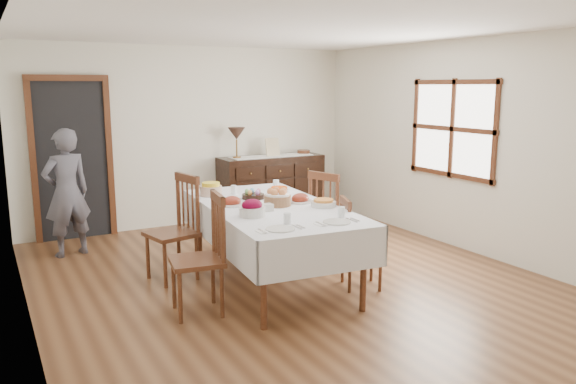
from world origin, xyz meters
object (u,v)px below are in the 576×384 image
dining_table (271,215)px  table_lamp (236,134)px  chair_right_near (357,243)px  chair_right_far (331,217)px  chair_left_far (176,227)px  person (66,189)px  sideboard (271,187)px  chair_left_near (203,254)px

dining_table → table_lamp: size_ratio=5.47×
chair_right_near → chair_right_far: chair_right_far is taller
chair_left_far → person: size_ratio=0.68×
chair_right_far → sideboard: size_ratio=0.67×
dining_table → sideboard: (1.36, 2.63, -0.25)m
dining_table → chair_left_near: bearing=-151.5°
chair_left_near → person: size_ratio=0.66×
chair_right_near → sideboard: 3.22m
sideboard → person: bearing=-169.5°
chair_left_near → table_lamp: table_lamp is taller
chair_right_near → sideboard: bearing=9.5°
dining_table → sideboard: sideboard is taller
chair_right_far → sideboard: bearing=-29.7°
chair_left_far → chair_right_near: size_ratio=1.20×
chair_left_far → table_lamp: table_lamp is taller
chair_right_near → chair_right_far: (0.21, 0.79, 0.08)m
chair_left_near → table_lamp: (1.67, 3.02, 0.77)m
dining_table → chair_left_far: size_ratio=2.26×
chair_right_far → chair_right_near: bearing=146.3°
person → chair_left_far: bearing=106.7°
table_lamp → chair_right_far: bearing=-86.9°
dining_table → chair_left_near: size_ratio=2.30×
table_lamp → dining_table: bearing=-106.6°
chair_right_far → person: (-2.61, 1.79, 0.28)m
sideboard → table_lamp: 1.01m
person → table_lamp: size_ratio=3.59×
dining_table → chair_left_far: bearing=147.2°
chair_right_far → sideboard: 2.40m
sideboard → chair_left_far: bearing=-137.2°
chair_right_far → person: bearing=36.4°
chair_left_near → chair_right_near: size_ratio=1.18×
chair_left_far → sideboard: size_ratio=0.69×
dining_table → chair_right_far: chair_right_far is taller
dining_table → chair_right_far: (0.92, 0.27, -0.19)m
chair_left_near → sideboard: (2.24, 3.02, -0.07)m
chair_right_far → chair_left_near: bearing=90.9°
sideboard → table_lamp: bearing=179.2°
chair_left_near → person: 2.59m
chair_right_far → table_lamp: bearing=-16.0°
chair_left_near → sideboard: size_ratio=0.68×
sideboard → dining_table: bearing=-117.3°
chair_right_far → table_lamp: size_ratio=2.36×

